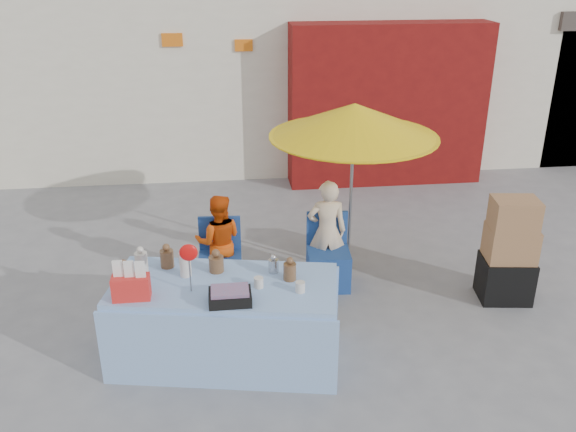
{
  "coord_description": "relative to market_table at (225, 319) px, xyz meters",
  "views": [
    {
      "loc": [
        -0.56,
        -5.36,
        3.63
      ],
      "look_at": [
        0.14,
        0.6,
        1.0
      ],
      "focal_mm": 38.0,
      "sensor_mm": 36.0,
      "label": 1
    }
  ],
  "objects": [
    {
      "name": "chair_left",
      "position": [
        -0.03,
        1.25,
        -0.16
      ],
      "size": [
        0.51,
        0.5,
        0.85
      ],
      "rotation": [
        0.0,
        0.0,
        -0.06
      ],
      "color": "navy",
      "rests_on": "ground"
    },
    {
      "name": "tarp_bundle",
      "position": [
        -0.42,
        0.22,
        -0.29
      ],
      "size": [
        0.7,
        0.62,
        0.27
      ],
      "primitive_type": "ellipsoid",
      "rotation": [
        0.0,
        0.0,
        -0.29
      ],
      "color": "yellow",
      "rests_on": "ground"
    },
    {
      "name": "box_stack",
      "position": [
        3.13,
        0.72,
        0.14
      ],
      "size": [
        0.6,
        0.52,
        1.21
      ],
      "rotation": [
        0.0,
        0.0,
        -0.13
      ],
      "color": "black",
      "rests_on": "ground"
    },
    {
      "name": "ground",
      "position": [
        0.58,
        0.44,
        -0.42
      ],
      "size": [
        80.0,
        80.0,
        0.0
      ],
      "primitive_type": "plane",
      "color": "slate",
      "rests_on": "ground"
    },
    {
      "name": "chair_right",
      "position": [
        1.22,
        1.25,
        -0.16
      ],
      "size": [
        0.51,
        0.5,
        0.85
      ],
      "rotation": [
        0.0,
        0.0,
        -0.06
      ],
      "color": "navy",
      "rests_on": "ground"
    },
    {
      "name": "market_table",
      "position": [
        0.0,
        0.0,
        0.0
      ],
      "size": [
        2.27,
        1.37,
        1.28
      ],
      "rotation": [
        0.0,
        0.0,
        -0.19
      ],
      "color": "#8EABE3",
      "rests_on": "ground"
    },
    {
      "name": "vendor_beige",
      "position": [
        1.22,
        1.38,
        0.21
      ],
      "size": [
        0.48,
        0.33,
        1.25
      ],
      "primitive_type": "imported",
      "rotation": [
        0.0,
        0.0,
        3.08
      ],
      "color": "beige",
      "rests_on": "ground"
    },
    {
      "name": "vendor_orange",
      "position": [
        -0.03,
        1.38,
        0.15
      ],
      "size": [
        0.58,
        0.46,
        1.13
      ],
      "primitive_type": "imported",
      "rotation": [
        0.0,
        0.0,
        3.08
      ],
      "color": "#D6470B",
      "rests_on": "ground"
    },
    {
      "name": "umbrella",
      "position": [
        1.52,
        1.53,
        1.47
      ],
      "size": [
        1.9,
        1.9,
        2.09
      ],
      "color": "gray",
      "rests_on": "ground"
    }
  ]
}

